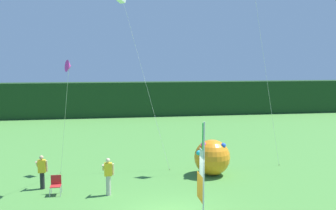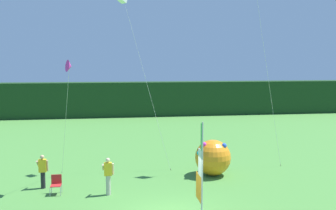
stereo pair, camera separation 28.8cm
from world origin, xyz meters
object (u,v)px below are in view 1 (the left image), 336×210
(banner_flag, at_px, (202,173))
(folding_chair, at_px, (56,184))
(person_near_banner, at_px, (42,171))
(person_mid_field, at_px, (108,175))
(inflatable_balloon, at_px, (212,157))
(kite_magenta_delta_1, at_px, (69,67))

(banner_flag, bearing_deg, folding_chair, 147.01)
(person_near_banner, height_order, folding_chair, person_near_banner)
(person_near_banner, xyz_separation_m, person_mid_field, (3.19, -1.43, 0.05))
(inflatable_balloon, xyz_separation_m, kite_magenta_delta_1, (-7.40, -1.15, 4.96))
(person_near_banner, relative_size, inflatable_balloon, 0.85)
(person_near_banner, distance_m, person_mid_field, 3.49)
(person_mid_field, relative_size, inflatable_balloon, 0.90)
(banner_flag, bearing_deg, person_near_banner, 144.59)
(person_near_banner, bearing_deg, inflatable_balloon, 5.67)
(inflatable_balloon, height_order, kite_magenta_delta_1, kite_magenta_delta_1)
(banner_flag, height_order, kite_magenta_delta_1, kite_magenta_delta_1)
(kite_magenta_delta_1, bearing_deg, banner_flag, -40.44)
(banner_flag, height_order, person_mid_field, banner_flag)
(banner_flag, relative_size, inflatable_balloon, 2.01)
(banner_flag, height_order, folding_chair, banner_flag)
(person_near_banner, bearing_deg, kite_magenta_delta_1, -10.74)
(person_mid_field, xyz_separation_m, folding_chair, (-2.43, 0.52, -0.43))
(inflatable_balloon, height_order, folding_chair, inflatable_balloon)
(banner_flag, height_order, person_near_banner, banner_flag)
(banner_flag, relative_size, person_mid_field, 2.24)
(banner_flag, xyz_separation_m, kite_magenta_delta_1, (-5.33, 4.54, 4.05))
(person_mid_field, bearing_deg, kite_magenta_delta_1, 146.55)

